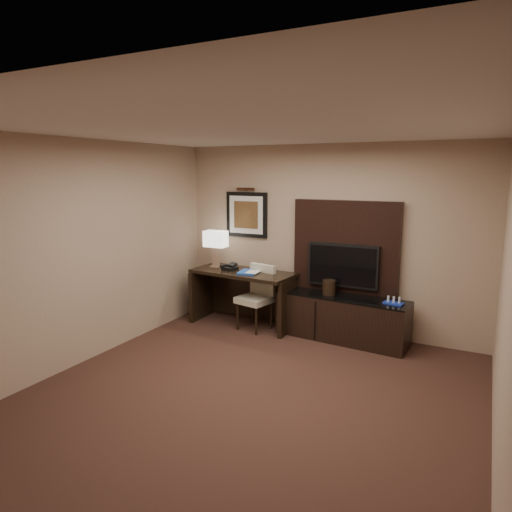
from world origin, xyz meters
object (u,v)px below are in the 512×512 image
Objects in this scene: desk_phone at (230,267)px; ice_bucket at (329,287)px; credenza at (342,318)px; tv at (343,265)px; table_lamp at (216,249)px; desk at (243,298)px; desk_chair at (255,299)px; minibar_tray at (394,301)px.

ice_bucket is at bearing 20.05° from desk_phone.
credenza is at bearing -1.58° from ice_bucket.
tv is 2.00m from table_lamp.
desk is 7.62× the size of ice_bucket.
credenza is 3.10× the size of table_lamp.
desk_phone is (-1.68, -0.25, -0.13)m from tv.
table_lamp reaches higher than desk_phone.
desk_phone is at bearing -172.93° from credenza.
desk_chair reaches higher than desk.
tv is 4.86× the size of desk_phone.
credenza is at bearing -0.51° from table_lamp.
table_lamp is at bearing 178.57° from desk_chair.
table_lamp is 2.79m from minibar_tray.
table_lamp reaches higher than credenza.
tv reaches higher than ice_bucket.
desk_phone is 0.84× the size of minibar_tray.
desk is 2.67× the size of table_lamp.
desk is at bearing -179.85° from minibar_tray.
desk_phone is at bearing -179.54° from minibar_tray.
tv is 0.87m from minibar_tray.
desk_phone reaches higher than minibar_tray.
credenza is at bearing 175.23° from minibar_tray.
ice_bucket is at bearing -0.40° from table_lamp.
ice_bucket reaches higher than minibar_tray.
tv is at bearing 4.53° from table_lamp.
tv is at bearing 25.54° from desk_phone.
ice_bucket is (-0.20, 0.01, 0.41)m from credenza.
desk reaches higher than ice_bucket.
desk_chair is at bearing -167.77° from credenza.
table_lamp reaches higher than ice_bucket.
credenza is 1.81× the size of tv.
table_lamp is at bearing 179.60° from ice_bucket.
desk_phone reaches higher than desk.
desk_chair is at bearing 5.67° from desk_phone.
desk is 6.39× the size of minibar_tray.
desk is 0.89m from table_lamp.
minibar_tray is (2.22, 0.01, 0.25)m from desk.
ice_bucket reaches higher than credenza.
ice_bucket is (1.55, 0.08, -0.16)m from desk_phone.
desk is 1.53m from credenza.
minibar_tray is (0.70, -0.06, 0.36)m from credenza.
table_lamp is (-0.78, 0.19, 0.67)m from desk_chair.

